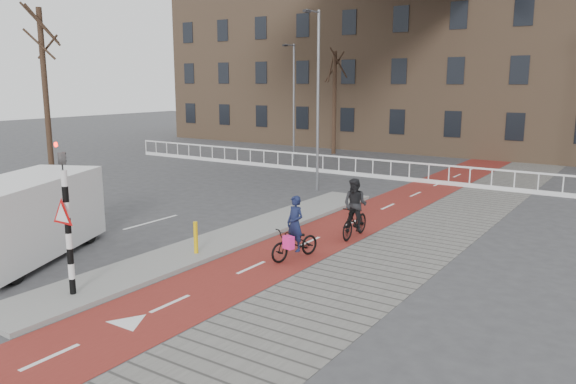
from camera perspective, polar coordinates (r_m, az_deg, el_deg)
The scene contains 15 objects.
ground at distance 14.81m, azimuth -13.22°, elevation -8.55°, with size 120.00×120.00×0.00m, color #38383A.
bike_lane at distance 21.89m, azimuth 9.05°, elevation -1.96°, with size 2.50×60.00×0.01m, color maroon.
sidewalk at distance 20.92m, azimuth 16.04°, elevation -2.87°, with size 3.00×60.00×0.01m, color slate.
curb_island at distance 18.03m, azimuth -5.48°, elevation -4.53°, with size 1.80×16.00×0.12m, color gray.
traffic_signal at distance 13.51m, azimuth -21.61°, elevation -2.17°, with size 0.80×0.80×3.68m.
bollard at distance 16.16m, azimuth -9.35°, elevation -4.58°, with size 0.12×0.12×0.91m, color #E1B20C.
cyclist_near at distance 15.76m, azimuth 0.72°, elevation -4.70°, with size 1.00×1.81×1.81m.
cyclist_far at distance 17.98m, azimuth 6.82°, elevation -2.17°, with size 0.84×1.79×1.91m.
van at distance 17.24m, azimuth -25.43°, elevation -2.39°, with size 4.14×5.73×2.29m.
railing at distance 30.89m, azimuth 3.55°, elevation 2.55°, with size 28.00×0.10×0.99m.
townhouse_row at distance 43.61m, azimuth 16.36°, elevation 14.53°, with size 46.00×10.00×15.90m.
tree_left at distance 28.03m, azimuth -23.35°, elevation 8.52°, with size 0.26×0.26×8.14m, color black.
tree_mid at distance 38.85m, azimuth 4.72°, elevation 8.98°, with size 0.28×0.28×6.93m, color black.
streetlight_near at distance 25.38m, azimuth 3.06°, elevation 9.03°, with size 0.12×0.12×7.96m, color slate.
streetlight_left at distance 35.95m, azimuth 0.60°, elevation 9.07°, with size 0.12×0.12×7.22m, color slate.
Camera 1 is at (10.31, -9.43, 4.92)m, focal length 35.00 mm.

